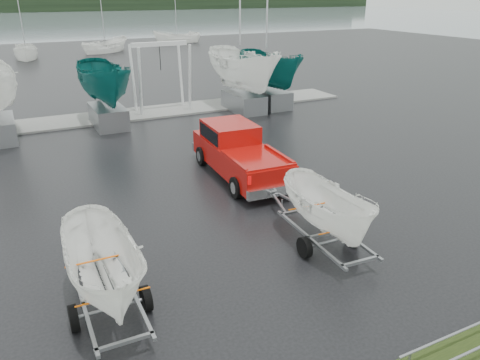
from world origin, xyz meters
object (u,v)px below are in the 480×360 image
pickup_truck (237,150)px  boat_hoist (161,67)px  trailer_hitched (330,171)px  trailer_parked (98,215)px

pickup_truck → boat_hoist: size_ratio=1.44×
trailer_hitched → boat_hoist: (0.91, 17.74, 0.29)m
trailer_hitched → pickup_truck: bearing=90.0°
pickup_truck → boat_hoist: 11.47m
pickup_truck → trailer_hitched: trailer_hitched is taller
trailer_hitched → boat_hoist: size_ratio=1.06×
pickup_truck → trailer_parked: (-6.51, -6.65, 1.52)m
trailer_hitched → boat_hoist: bearing=90.1°
pickup_truck → trailer_hitched: (-0.34, -6.41, 1.37)m
pickup_truck → boat_hoist: bearing=90.1°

